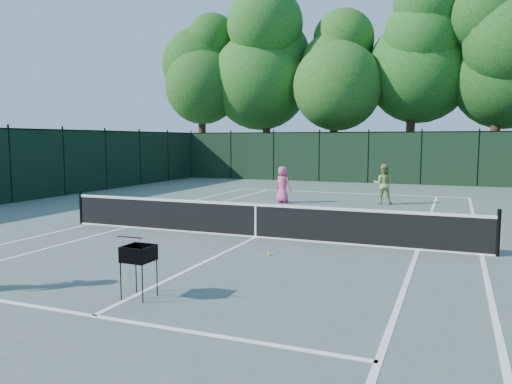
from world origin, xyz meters
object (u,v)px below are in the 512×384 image
at_px(player_pink, 283,185).
at_px(loose_ball_midcourt, 269,254).
at_px(player_green, 383,184).
at_px(ball_hopper, 139,254).

xyz_separation_m(player_pink, loose_ball_midcourt, (2.77, -9.04, -0.72)).
relative_size(player_green, loose_ball_midcourt, 23.67).
bearing_deg(player_green, loose_ball_midcourt, 79.73).
distance_m(player_green, loose_ball_midcourt, 10.26).
height_order(player_pink, loose_ball_midcourt, player_pink).
height_order(player_green, ball_hopper, player_green).
distance_m(ball_hopper, loose_ball_midcourt, 3.79).
height_order(ball_hopper, loose_ball_midcourt, ball_hopper).
relative_size(player_pink, ball_hopper, 1.72).
bearing_deg(loose_ball_midcourt, player_pink, 107.03).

